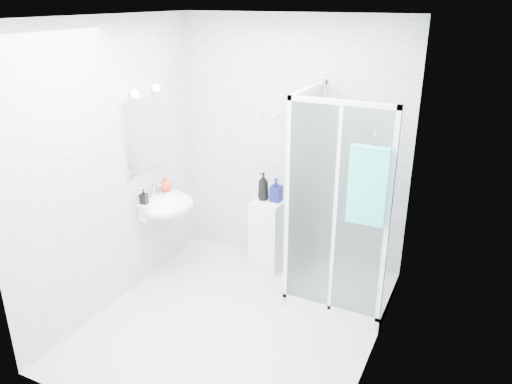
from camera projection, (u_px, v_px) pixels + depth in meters
The scene contains 12 objects.
room at pixel (231, 188), 4.00m from camera, with size 2.40×2.60×2.60m.
shower_enclosure at pixel (334, 257), 4.68m from camera, with size 0.90×0.95×2.00m.
wall_basin at pixel (167, 205), 4.96m from camera, with size 0.46×0.56×0.35m.
mirror at pixel (145, 134), 4.79m from camera, with size 0.02×0.60×0.70m, color white.
vanity_lights at pixel (145, 91), 4.61m from camera, with size 0.10×0.40×0.08m.
wall_hooks at pixel (268, 115), 5.04m from camera, with size 0.23×0.06×0.03m.
storage_cabinet at pixel (268, 234), 5.28m from camera, with size 0.33×0.35×0.77m.
hand_towel at pixel (368, 184), 3.87m from camera, with size 0.31×0.05×0.65m.
shampoo_bottle_a at pixel (263, 186), 5.13m from camera, with size 0.11×0.12×0.30m, color black.
shampoo_bottle_b at pixel (276, 190), 5.10m from camera, with size 0.11×0.11×0.25m, color #0C104D.
soap_dispenser_orange at pixel (165, 184), 5.10m from camera, with size 0.13×0.13×0.16m, color red.
soap_dispenser_black at pixel (144, 196), 4.80m from camera, with size 0.07×0.07×0.15m, color black.
Camera 1 is at (1.80, -3.28, 2.74)m, focal length 35.00 mm.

